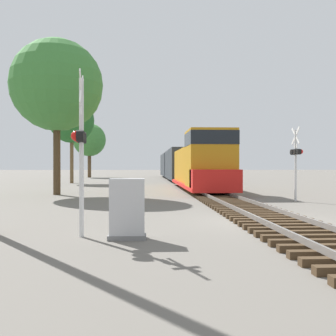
# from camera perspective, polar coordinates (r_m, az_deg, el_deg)

# --- Properties ---
(ground_plane) EXTENTS (400.00, 400.00, 0.00)m
(ground_plane) POSITION_cam_1_polar(r_m,az_deg,el_deg) (13.51, 14.68, -7.59)
(ground_plane) COLOR #666059
(rail_track_bed) EXTENTS (2.60, 160.00, 0.31)m
(rail_track_bed) POSITION_cam_1_polar(r_m,az_deg,el_deg) (13.49, 14.68, -7.02)
(rail_track_bed) COLOR #42301E
(rail_track_bed) RESTS_ON ground
(freight_train) EXTENTS (2.96, 51.34, 4.16)m
(freight_train) POSITION_cam_1_polar(r_m,az_deg,el_deg) (48.15, 1.67, 0.38)
(freight_train) COLOR #B77A14
(freight_train) RESTS_ON ground
(crossing_signal_near) EXTENTS (0.38, 1.01, 4.30)m
(crossing_signal_near) POSITION_cam_1_polar(r_m,az_deg,el_deg) (10.48, -12.61, 3.75)
(crossing_signal_near) COLOR silver
(crossing_signal_near) RESTS_ON ground
(crossing_signal_far) EXTENTS (0.38, 1.01, 3.92)m
(crossing_signal_far) POSITION_cam_1_polar(r_m,az_deg,el_deg) (21.62, 18.10, 1.74)
(crossing_signal_far) COLOR silver
(crossing_signal_far) RESTS_ON ground
(relay_cabinet) EXTENTS (0.96, 0.52, 1.53)m
(relay_cabinet) POSITION_cam_1_polar(r_m,az_deg,el_deg) (10.00, -5.95, -5.99)
(relay_cabinet) COLOR slate
(relay_cabinet) RESTS_ON ground
(tree_far_right) EXTENTS (5.95, 5.95, 10.09)m
(tree_far_right) POSITION_cam_1_polar(r_m,az_deg,el_deg) (26.97, -15.84, 11.46)
(tree_far_right) COLOR #473521
(tree_far_right) RESTS_ON ground
(tree_mid_background) EXTENTS (4.93, 4.93, 9.35)m
(tree_mid_background) POSITION_cam_1_polar(r_m,az_deg,el_deg) (44.65, -13.80, 6.68)
(tree_mid_background) COLOR brown
(tree_mid_background) RESTS_ON ground
(tree_deep_background) EXTENTS (5.49, 5.49, 9.04)m
(tree_deep_background) POSITION_cam_1_polar(r_m,az_deg,el_deg) (67.08, -11.34, 4.00)
(tree_deep_background) COLOR brown
(tree_deep_background) RESTS_ON ground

